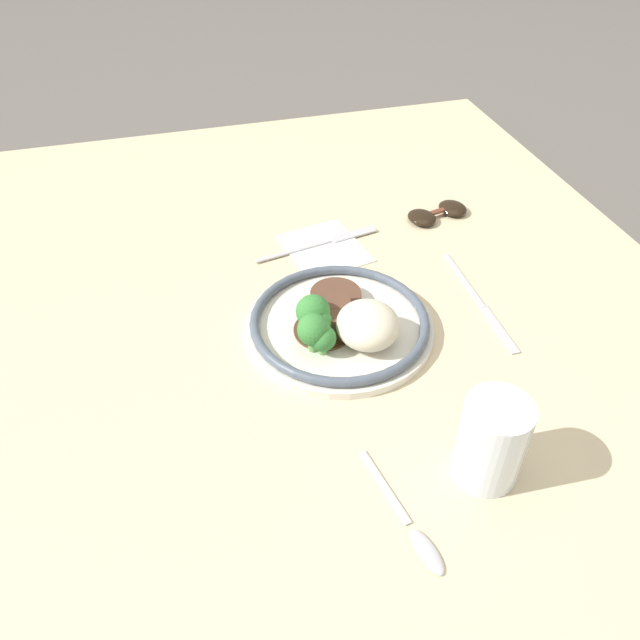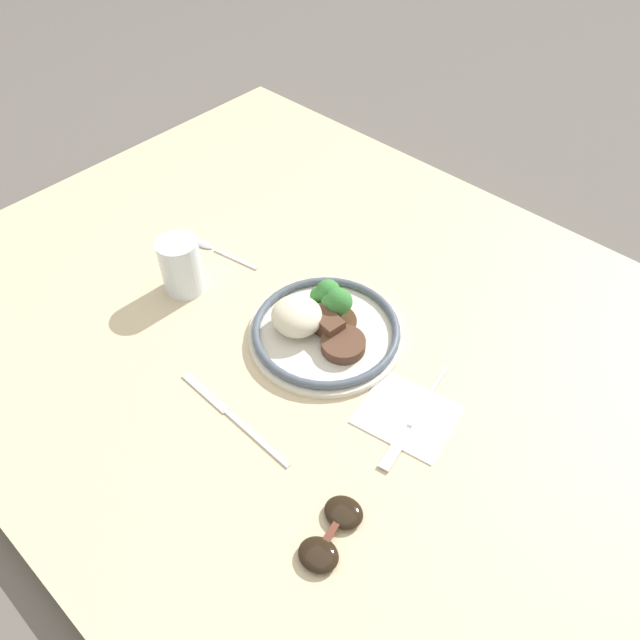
{
  "view_description": "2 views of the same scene",
  "coord_description": "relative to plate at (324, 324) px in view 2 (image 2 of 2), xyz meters",
  "views": [
    {
      "loc": [
        0.55,
        -0.18,
        0.55
      ],
      "look_at": [
        0.01,
        -0.03,
        0.07
      ],
      "focal_mm": 35.0,
      "sensor_mm": 36.0,
      "label": 1
    },
    {
      "loc": [
        -0.43,
        0.47,
        0.74
      ],
      "look_at": [
        -0.0,
        0.01,
        0.07
      ],
      "focal_mm": 35.0,
      "sensor_mm": 36.0,
      "label": 2
    }
  ],
  "objects": [
    {
      "name": "ground_plane",
      "position": [
        -0.0,
        0.0,
        -0.05
      ],
      "size": [
        8.0,
        8.0,
        0.0
      ],
      "primitive_type": "plane",
      "color": "#5B5651"
    },
    {
      "name": "dining_table",
      "position": [
        -0.0,
        0.0,
        -0.04
      ],
      "size": [
        1.3,
        0.97,
        0.03
      ],
      "color": "beige",
      "rests_on": "ground"
    },
    {
      "name": "napkin",
      "position": [
        -0.18,
        0.03,
        -0.02
      ],
      "size": [
        0.14,
        0.13,
        0.0
      ],
      "color": "white",
      "rests_on": "dining_table"
    },
    {
      "name": "plate",
      "position": [
        0.0,
        0.0,
        0.0
      ],
      "size": [
        0.23,
        0.23,
        0.06
      ],
      "color": "silver",
      "rests_on": "dining_table"
    },
    {
      "name": "juice_glass",
      "position": [
        0.23,
        0.08,
        0.03
      ],
      "size": [
        0.07,
        0.07,
        0.1
      ],
      "color": "#F4AD19",
      "rests_on": "dining_table"
    },
    {
      "name": "fork",
      "position": [
        -0.2,
        0.05,
        -0.02
      ],
      "size": [
        0.05,
        0.19,
        0.0
      ],
      "rotation": [
        0.0,
        0.0,
        1.76
      ],
      "color": "#B7B7BC",
      "rests_on": "napkin"
    },
    {
      "name": "knife",
      "position": [
        -0.01,
        0.2,
        -0.02
      ],
      "size": [
        0.21,
        0.01,
        0.0
      ],
      "rotation": [
        0.0,
        0.0,
        -0.02
      ],
      "color": "#B7B7BC",
      "rests_on": "dining_table"
    },
    {
      "name": "spoon",
      "position": [
        0.28,
        -0.01,
        -0.02
      ],
      "size": [
        0.15,
        0.04,
        0.01
      ],
      "rotation": [
        0.0,
        0.0,
        0.17
      ],
      "color": "#B7B7BC",
      "rests_on": "dining_table"
    },
    {
      "name": "sunglasses",
      "position": [
        -0.22,
        0.23,
        -0.01
      ],
      "size": [
        0.07,
        0.11,
        0.01
      ],
      "rotation": [
        0.0,
        0.0,
        0.22
      ],
      "color": "black",
      "rests_on": "dining_table"
    }
  ]
}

